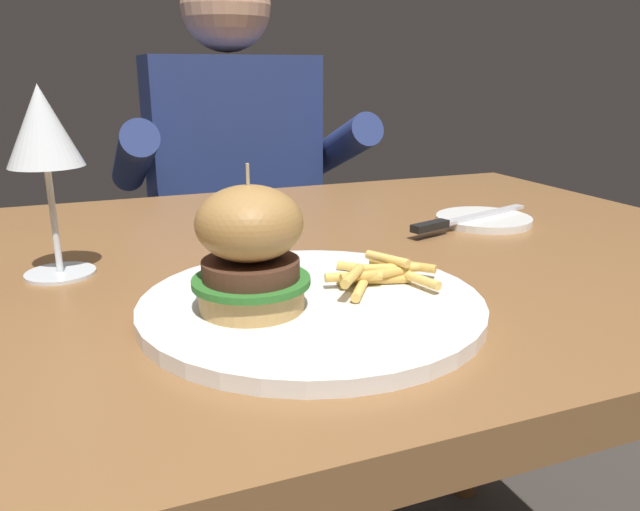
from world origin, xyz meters
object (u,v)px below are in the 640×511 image
(burger_sandwich, at_px, (250,249))
(bread_plate, at_px, (484,220))
(diner_person, at_px, (236,243))
(main_plate, at_px, (312,306))
(table_knife, at_px, (461,219))
(wine_glass, at_px, (43,133))

(burger_sandwich, relative_size, bread_plate, 0.93)
(diner_person, bearing_deg, burger_sandwich, -103.00)
(main_plate, bearing_deg, table_knife, 35.19)
(main_plate, distance_m, diner_person, 0.91)
(main_plate, xyz_separation_m, burger_sandwich, (-0.06, -0.00, 0.06))
(main_plate, distance_m, wine_glass, 0.33)
(bread_plate, height_order, table_knife, table_knife)
(wine_glass, bearing_deg, bread_plate, 2.78)
(bread_plate, distance_m, table_knife, 0.05)
(table_knife, xyz_separation_m, diner_person, (-0.16, 0.66, -0.19))
(main_plate, relative_size, wine_glass, 1.56)
(bread_plate, bearing_deg, table_knife, -162.97)
(bread_plate, bearing_deg, diner_person, 107.72)
(burger_sandwich, height_order, wine_glass, wine_glass)
(wine_glass, height_order, table_knife, wine_glass)
(table_knife, bearing_deg, main_plate, -144.81)
(table_knife, bearing_deg, diner_person, 103.36)
(wine_glass, xyz_separation_m, bread_plate, (0.57, 0.03, -0.15))
(burger_sandwich, bearing_deg, diner_person, 77.00)
(table_knife, bearing_deg, wine_glass, -178.63)
(main_plate, bearing_deg, wine_glass, 136.53)
(burger_sandwich, xyz_separation_m, wine_glass, (-0.16, 0.20, 0.08))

